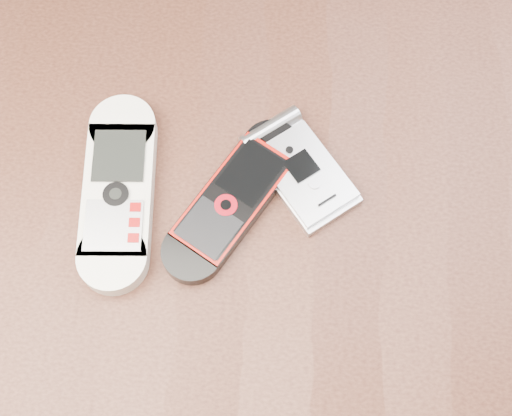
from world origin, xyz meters
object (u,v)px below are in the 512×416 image
object	(u,v)px
table	(251,250)
motorola_razr	(303,172)
nokia_white	(118,191)
nokia_black_red	(233,199)

from	to	relation	value
table	motorola_razr	bearing A→B (deg)	39.25
table	motorola_razr	distance (m)	0.13
nokia_white	motorola_razr	bearing A→B (deg)	6.83
table	nokia_white	world-z (taller)	nokia_white
nokia_white	motorola_razr	world-z (taller)	nokia_white
table	nokia_white	distance (m)	0.16
nokia_black_red	nokia_white	bearing A→B (deg)	-149.10
table	motorola_razr	xyz separation A→B (m)	(0.04, 0.03, 0.11)
nokia_black_red	motorola_razr	xyz separation A→B (m)	(0.06, 0.03, 0.00)
table	motorola_razr	world-z (taller)	motorola_razr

